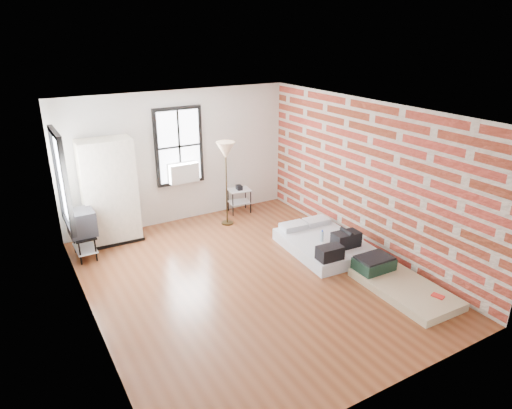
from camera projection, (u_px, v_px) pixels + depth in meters
ground at (249, 279)px, 7.71m from camera, size 6.00×6.00×0.00m
room_shell at (250, 173)px, 7.48m from camera, size 5.02×6.02×2.80m
mattress_main at (325, 243)px, 8.62m from camera, size 1.39×1.81×0.56m
mattress_bare at (397, 282)px, 7.39m from camera, size 0.94×1.73×0.37m
wardrobe at (109, 192)px, 8.73m from camera, size 1.06×0.63×2.05m
side_table at (239, 194)px, 10.34m from camera, size 0.54×0.45×0.64m
floor_lamp at (226, 154)px, 9.31m from camera, size 0.39×0.39×1.80m
tv_stand at (82, 224)px, 8.21m from camera, size 0.47×0.65×0.92m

